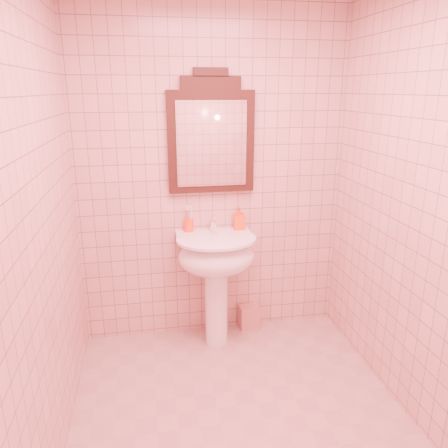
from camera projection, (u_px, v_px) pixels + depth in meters
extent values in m
plane|color=tan|center=(242.00, 422.00, 2.59)|extent=(2.20, 2.20, 0.00)
cube|color=#D8A297|center=(212.00, 179.00, 3.26)|extent=(2.00, 0.02, 2.50)
cylinder|color=white|center=(216.00, 301.00, 3.32)|extent=(0.17, 0.17, 0.70)
ellipsoid|color=white|center=(217.00, 257.00, 3.19)|extent=(0.56, 0.46, 0.28)
cube|color=white|center=(213.00, 235.00, 3.31)|extent=(0.56, 0.15, 0.05)
cylinder|color=white|center=(216.00, 239.00, 3.15)|extent=(0.58, 0.58, 0.02)
cylinder|color=white|center=(213.00, 225.00, 3.29)|extent=(0.04, 0.04, 0.09)
cylinder|color=white|center=(214.00, 223.00, 3.22)|extent=(0.02, 0.10, 0.02)
cylinder|color=white|center=(215.00, 227.00, 3.18)|extent=(0.02, 0.02, 0.04)
cube|color=white|center=(213.00, 218.00, 3.28)|extent=(0.01, 0.07, 0.01)
cube|color=black|center=(211.00, 142.00, 3.15)|extent=(0.63, 0.05, 0.73)
cube|color=black|center=(211.00, 83.00, 3.03)|extent=(0.43, 0.05, 0.09)
cube|color=black|center=(211.00, 72.00, 3.01)|extent=(0.24, 0.05, 0.06)
cube|color=white|center=(212.00, 144.00, 3.13)|extent=(0.51, 0.01, 0.61)
cylinder|color=#FF3C15|center=(189.00, 226.00, 3.28)|extent=(0.07, 0.07, 0.09)
cylinder|color=silver|center=(191.00, 220.00, 3.28)|extent=(0.01, 0.01, 0.17)
cylinder|color=#338CD8|center=(187.00, 220.00, 3.28)|extent=(0.01, 0.01, 0.17)
cylinder|color=#E5334C|center=(188.00, 221.00, 3.26)|extent=(0.01, 0.01, 0.17)
imported|color=#ED4D14|center=(239.00, 218.00, 3.32)|extent=(0.08, 0.08, 0.18)
cube|color=tan|center=(249.00, 317.00, 3.59)|extent=(0.17, 0.12, 0.20)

